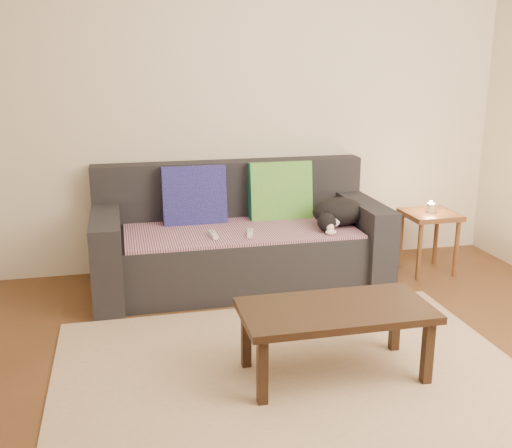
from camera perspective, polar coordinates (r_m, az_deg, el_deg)
The scene contains 13 objects.
ground at distance 3.19m, azimuth 4.10°, elevation -15.39°, with size 4.50×4.50×0.00m, color brown.
back_wall at distance 4.69m, azimuth -2.84°, elevation 11.41°, with size 4.50×0.04×2.60m, color beige.
sofa at distance 4.46m, azimuth -1.69°, elevation -1.77°, with size 2.10×0.94×0.87m.
throw_blanket at distance 4.34m, azimuth -1.47°, elevation -0.60°, with size 1.66×0.74×0.02m, color #3F2443.
cushion_navy at distance 4.50m, azimuth -5.90°, elevation 2.51°, with size 0.47×0.12×0.47m, color #151354.
cushion_green at distance 4.62m, azimuth 2.32°, elevation 2.94°, with size 0.48×0.12×0.48m, color #0E5C43.
cat at distance 4.44m, azimuth 7.79°, elevation 1.07°, with size 0.48×0.43×0.21m.
wii_remote_a at distance 4.15m, azimuth -4.09°, elevation -1.05°, with size 0.15×0.04×0.03m, color white.
wii_remote_b at distance 4.18m, azimuth -0.56°, elevation -0.90°, with size 0.15×0.04×0.03m, color white.
side_table at distance 4.84m, azimuth 16.20°, elevation 0.11°, with size 0.39×0.39×0.49m.
candle at distance 4.81m, azimuth 16.31°, elevation 1.52°, with size 0.06×0.06×0.09m.
rug at distance 3.31m, azimuth 3.32°, elevation -14.01°, with size 2.50×1.80×0.01m, color tan.
coffee_table at distance 3.17m, azimuth 7.58°, elevation -8.66°, with size 0.99×0.50×0.40m.
Camera 1 is at (-0.82, -2.61, 1.64)m, focal length 42.00 mm.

